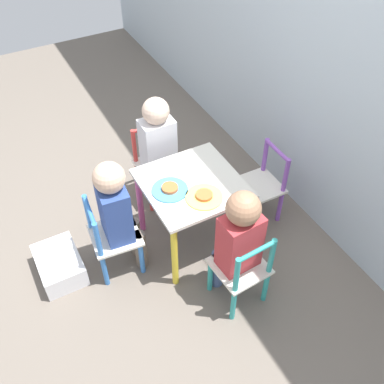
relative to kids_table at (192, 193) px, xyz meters
The scene contains 13 objects.
ground_plane 0.40m from the kids_table, ahead, with size 6.00×6.00×0.00m, color #6B6056.
house_wall 1.20m from the kids_table, 90.00° to the left, with size 6.00×0.06×2.60m.
kids_table is the anchor object (origin of this frame).
chair_blue 0.51m from the kids_table, 95.31° to the right, with size 0.28×0.28×0.50m.
chair_teal 0.51m from the kids_table, ahead, with size 0.28×0.28×0.50m.
chair_red 0.51m from the kids_table, behind, with size 0.26×0.26×0.50m.
chair_purple 0.51m from the kids_table, 89.33° to the left, with size 0.26×0.26×0.50m.
child_front 0.43m from the kids_table, 95.31° to the right, with size 0.21×0.22×0.76m.
child_right 0.43m from the kids_table, ahead, with size 0.22×0.21×0.75m.
child_left 0.43m from the kids_table, behind, with size 0.22×0.20×0.76m.
plate_front 0.16m from the kids_table, 90.00° to the right, with size 0.19×0.19×0.03m.
plate_right 0.16m from the kids_table, ahead, with size 0.20×0.20×0.03m.
storage_bin 0.86m from the kids_table, 100.43° to the right, with size 0.32×0.23×0.14m.
Camera 1 is at (1.56, -0.84, 2.14)m, focal length 42.00 mm.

